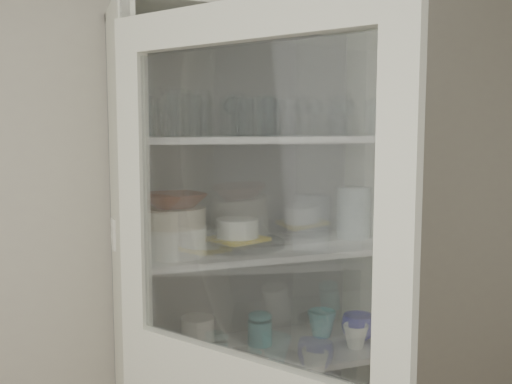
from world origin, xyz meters
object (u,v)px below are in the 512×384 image
object	(u,v)px
goblet_2	(315,116)
yellow_trivet	(237,239)
plate_stack_back	(140,232)
plate_stack_front	(175,241)
white_ramekin	(237,228)
teal_jar	(260,330)
glass_platter	(237,243)
mug_white	(356,336)
pantry_cabinet	(251,324)
goblet_3	(346,116)
mug_teal	(322,324)
terracotta_bowl	(174,200)
white_canister	(198,336)
cream_bowl	(174,217)
grey_bowl_stack	(354,213)
mug_blue	(358,327)
goblet_0	(146,114)
measuring_cups	(242,357)
goblet_1	(233,114)

from	to	relation	value
goblet_2	yellow_trivet	distance (m)	0.57
plate_stack_back	plate_stack_front	bearing A→B (deg)	-60.60
yellow_trivet	goblet_2	bearing A→B (deg)	11.97
goblet_2	white_ramekin	xyz separation A→B (m)	(-0.34, -0.07, -0.41)
plate_stack_back	teal_jar	size ratio (longest dim) A/B	1.80
glass_platter	mug_white	world-z (taller)	glass_platter
pantry_cabinet	mug_white	bearing A→B (deg)	-25.83
goblet_3	yellow_trivet	world-z (taller)	goblet_3
pantry_cabinet	goblet_2	bearing A→B (deg)	3.91
mug_teal	white_ramekin	bearing A→B (deg)	162.49
pantry_cabinet	goblet_2	size ratio (longest dim) A/B	13.49
terracotta_bowl	mug_white	xyz separation A→B (m)	(0.68, -0.04, -0.54)
mug_white	white_canister	world-z (taller)	white_canister
glass_platter	white_ramekin	bearing A→B (deg)	0.00
white_canister	cream_bowl	bearing A→B (deg)	-137.49
terracotta_bowl	grey_bowl_stack	xyz separation A→B (m)	(0.73, 0.08, -0.09)
teal_jar	pantry_cabinet	bearing A→B (deg)	146.16
plate_stack_back	white_canister	world-z (taller)	plate_stack_back
cream_bowl	teal_jar	distance (m)	0.60
white_ramekin	goblet_3	bearing A→B (deg)	8.19
mug_blue	mug_teal	xyz separation A→B (m)	(-0.12, 0.09, 0.00)
goblet_0	yellow_trivet	distance (m)	0.56
teal_jar	goblet_3	bearing A→B (deg)	5.44
goblet_3	measuring_cups	world-z (taller)	goblet_3
goblet_2	goblet_0	bearing A→B (deg)	179.36
white_ramekin	white_canister	bearing A→B (deg)	176.03
pantry_cabinet	goblet_3	xyz separation A→B (m)	(0.41, 0.01, 0.80)
yellow_trivet	measuring_cups	size ratio (longest dim) A/B	1.73
plate_stack_front	yellow_trivet	xyz separation A→B (m)	(0.25, 0.08, -0.02)
goblet_3	glass_platter	bearing A→B (deg)	-171.81
goblet_3	goblet_1	bearing A→B (deg)	176.84
mug_white	goblet_2	bearing A→B (deg)	121.78
grey_bowl_stack	mug_blue	distance (m)	0.45
goblet_1	pantry_cabinet	bearing A→B (deg)	-36.69
mug_white	teal_jar	size ratio (longest dim) A/B	0.85
plate_stack_back	white_canister	distance (m)	0.43
goblet_1	teal_jar	world-z (taller)	goblet_1
plate_stack_back	white_canister	bearing A→B (deg)	-21.58
white_ramekin	cream_bowl	bearing A→B (deg)	-162.44
white_canister	grey_bowl_stack	bearing A→B (deg)	-1.26
goblet_2	mug_white	size ratio (longest dim) A/B	1.63
mug_white	teal_jar	xyz separation A→B (m)	(-0.33, 0.15, 0.01)
goblet_1	mug_teal	xyz separation A→B (m)	(0.35, -0.07, -0.83)
grey_bowl_stack	white_ramekin	bearing A→B (deg)	179.59
plate_stack_front	terracotta_bowl	xyz separation A→B (m)	(0.00, 0.00, 0.14)
goblet_2	grey_bowl_stack	bearing A→B (deg)	-29.10
goblet_3	mug_blue	world-z (taller)	goblet_3
goblet_0	goblet_1	world-z (taller)	same
mug_teal	measuring_cups	distance (m)	0.41
terracotta_bowl	mug_blue	xyz separation A→B (m)	(0.73, 0.02, -0.54)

